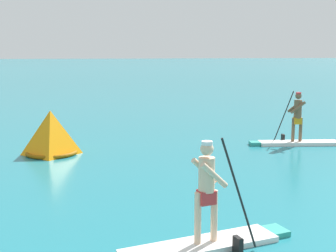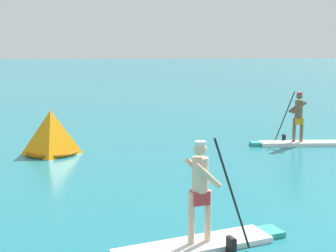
# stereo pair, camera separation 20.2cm
# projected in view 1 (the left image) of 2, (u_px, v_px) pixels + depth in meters

# --- Properties ---
(paddleboarder_near_left) EXTENTS (3.30, 1.14, 1.93)m
(paddleboarder_near_left) POSITION_uv_depth(u_px,v_px,m) (204.00, 225.00, 7.20)
(paddleboarder_near_left) COLOR white
(paddleboarder_near_left) RESTS_ON ground
(paddleboarder_mid_center) EXTENTS (3.40, 1.05, 1.83)m
(paddleboarder_mid_center) POSITION_uv_depth(u_px,v_px,m) (298.00, 134.00, 15.33)
(paddleboarder_mid_center) COLOR white
(paddleboarder_mid_center) RESTS_ON ground
(race_marker_buoy) EXTENTS (1.60, 1.60, 1.36)m
(race_marker_buoy) POSITION_uv_depth(u_px,v_px,m) (51.00, 135.00, 13.88)
(race_marker_buoy) COLOR orange
(race_marker_buoy) RESTS_ON ground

